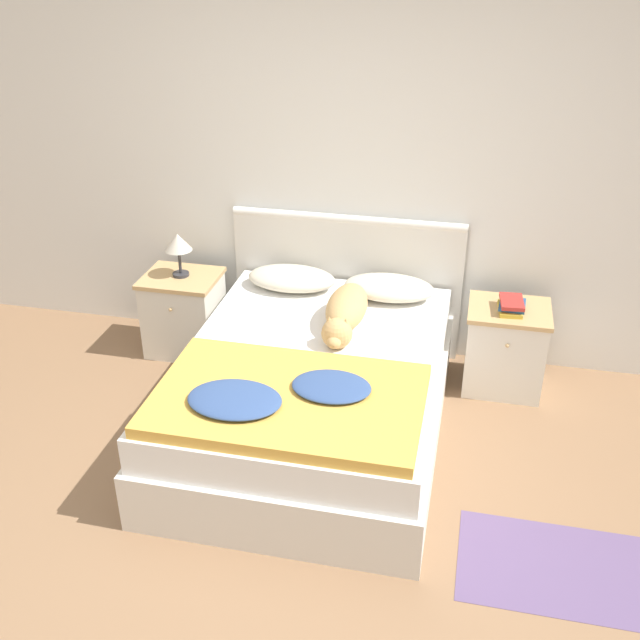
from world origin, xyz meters
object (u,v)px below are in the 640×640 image
at_px(nightstand_right, 505,348).
at_px(pillow_right, 389,288).
at_px(table_lamp, 178,244).
at_px(pillow_left, 292,278).
at_px(dog, 345,312).
at_px(book_stack, 511,305).
at_px(nightstand_left, 184,313).
at_px(bed, 312,393).

distance_m(nightstand_right, pillow_right, 0.82).
bearing_deg(table_lamp, nightstand_right, -0.29).
distance_m(pillow_left, table_lamp, 0.78).
relative_size(dog, book_stack, 3.33).
bearing_deg(nightstand_left, nightstand_right, 0.00).
bearing_deg(book_stack, pillow_left, 176.99).
relative_size(pillow_right, table_lamp, 1.93).
xyz_separation_m(pillow_right, table_lamp, (-1.39, -0.03, 0.18)).
xyz_separation_m(bed, nightstand_right, (1.07, 0.74, 0.02)).
distance_m(dog, book_stack, 1.02).
relative_size(pillow_right, book_stack, 2.54).
bearing_deg(nightstand_left, table_lamp, 90.00).
relative_size(bed, pillow_left, 3.49).
bearing_deg(table_lamp, book_stack, -1.05).
relative_size(pillow_left, dog, 0.76).
bearing_deg(pillow_right, nightstand_right, -3.38).
bearing_deg(bed, nightstand_left, 145.55).
xyz_separation_m(bed, dog, (0.12, 0.34, 0.37)).
xyz_separation_m(nightstand_left, table_lamp, (0.00, 0.01, 0.50)).
relative_size(dog, table_lamp, 2.54).
bearing_deg(book_stack, dog, -158.90).
bearing_deg(table_lamp, pillow_right, 1.39).
distance_m(nightstand_right, dog, 1.09).
height_order(nightstand_right, table_lamp, table_lamp).
relative_size(pillow_left, book_stack, 2.54).
xyz_separation_m(book_stack, table_lamp, (-2.15, 0.04, 0.19)).
relative_size(nightstand_right, table_lamp, 1.88).
height_order(nightstand_right, pillow_right, pillow_right).
xyz_separation_m(pillow_left, dog, (0.44, -0.44, 0.03)).
bearing_deg(pillow_left, nightstand_left, -176.62).
bearing_deg(bed, pillow_right, 67.79).
relative_size(nightstand_left, dog, 0.74).
distance_m(bed, pillow_right, 0.91).
bearing_deg(bed, pillow_left, 112.21).
relative_size(book_stack, table_lamp, 0.76).
xyz_separation_m(dog, book_stack, (0.96, 0.37, -0.03)).
xyz_separation_m(bed, table_lamp, (-1.07, 0.75, 0.52)).
bearing_deg(nightstand_left, dog, -18.39).
bearing_deg(table_lamp, nightstand_left, -90.00).
height_order(bed, nightstand_right, nightstand_right).
height_order(nightstand_left, pillow_left, pillow_left).
relative_size(bed, nightstand_right, 3.58).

